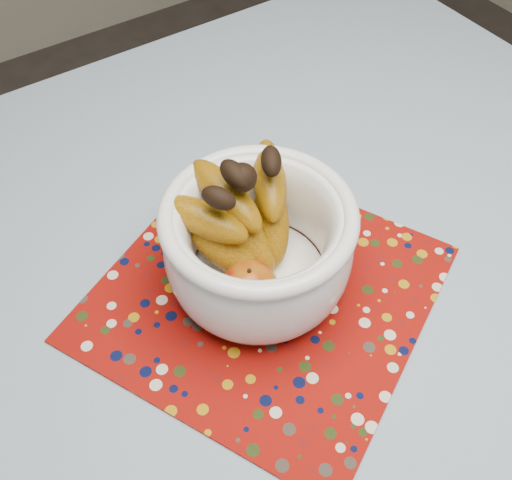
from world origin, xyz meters
The scene contains 4 objects.
table centered at (0.00, 0.00, 0.67)m, with size 1.20×1.20×0.75m.
tablecloth centered at (0.00, 0.00, 0.76)m, with size 1.32×1.32×0.01m, color slate.
placemat centered at (-0.07, 0.05, 0.76)m, with size 0.40×0.40×0.00m, color maroon.
fruit_bowl centered at (-0.07, 0.08, 0.85)m, with size 0.26×0.25×0.20m.
Camera 1 is at (-0.33, -0.32, 1.42)m, focal length 42.00 mm.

